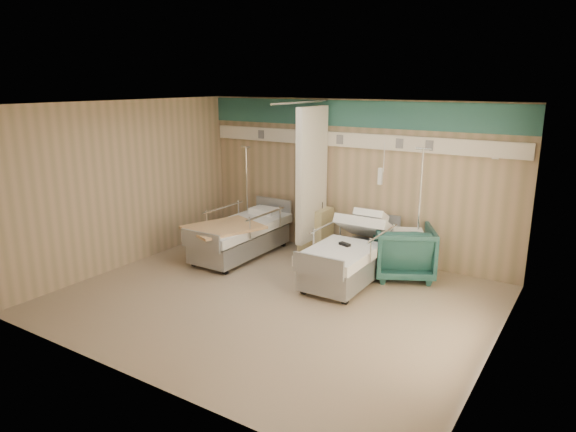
{
  "coord_description": "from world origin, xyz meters",
  "views": [
    {
      "loc": [
        3.9,
        -5.75,
        3.09
      ],
      "look_at": [
        -0.14,
        0.6,
        1.11
      ],
      "focal_mm": 32.0,
      "sensor_mm": 36.0,
      "label": 1
    }
  ],
  "objects_px": {
    "bedside_cabinet": "(316,230)",
    "iv_stand_left": "(247,221)",
    "visitor_armchair": "(403,251)",
    "iv_stand_right": "(417,249)",
    "bed_left": "(241,239)",
    "bed_right": "(351,261)"
  },
  "relations": [
    {
      "from": "bedside_cabinet",
      "to": "iv_stand_left",
      "type": "distance_m",
      "value": 1.53
    },
    {
      "from": "iv_stand_right",
      "to": "visitor_armchair",
      "type": "bearing_deg",
      "value": -120.61
    },
    {
      "from": "visitor_armchair",
      "to": "iv_stand_left",
      "type": "xyz_separation_m",
      "value": [
        -3.33,
        0.25,
        -0.04
      ]
    },
    {
      "from": "bed_left",
      "to": "iv_stand_left",
      "type": "xyz_separation_m",
      "value": [
        -0.48,
        0.85,
        0.07
      ]
    },
    {
      "from": "bedside_cabinet",
      "to": "visitor_armchair",
      "type": "height_order",
      "value": "visitor_armchair"
    },
    {
      "from": "iv_stand_left",
      "to": "visitor_armchair",
      "type": "bearing_deg",
      "value": -4.21
    },
    {
      "from": "iv_stand_right",
      "to": "iv_stand_left",
      "type": "distance_m",
      "value": 3.47
    },
    {
      "from": "bedside_cabinet",
      "to": "iv_stand_left",
      "type": "bearing_deg",
      "value": -177.94
    },
    {
      "from": "bedside_cabinet",
      "to": "visitor_armchair",
      "type": "xyz_separation_m",
      "value": [
        1.8,
        -0.3,
        0.0
      ]
    },
    {
      "from": "bed_left",
      "to": "iv_stand_left",
      "type": "distance_m",
      "value": 0.97
    },
    {
      "from": "bed_right",
      "to": "iv_stand_right",
      "type": "relative_size",
      "value": 1.03
    },
    {
      "from": "bed_left",
      "to": "iv_stand_right",
      "type": "relative_size",
      "value": 1.03
    },
    {
      "from": "bed_right",
      "to": "iv_stand_right",
      "type": "height_order",
      "value": "iv_stand_right"
    },
    {
      "from": "bedside_cabinet",
      "to": "iv_stand_right",
      "type": "distance_m",
      "value": 1.94
    },
    {
      "from": "iv_stand_left",
      "to": "bed_right",
      "type": "bearing_deg",
      "value": -17.5
    },
    {
      "from": "bed_left",
      "to": "bedside_cabinet",
      "type": "bearing_deg",
      "value": 40.6
    },
    {
      "from": "bed_right",
      "to": "bedside_cabinet",
      "type": "height_order",
      "value": "bedside_cabinet"
    },
    {
      "from": "bedside_cabinet",
      "to": "iv_stand_right",
      "type": "xyz_separation_m",
      "value": [
        1.94,
        -0.06,
        0.0
      ]
    },
    {
      "from": "bedside_cabinet",
      "to": "iv_stand_right",
      "type": "relative_size",
      "value": 0.41
    },
    {
      "from": "visitor_armchair",
      "to": "iv_stand_right",
      "type": "distance_m",
      "value": 0.28
    },
    {
      "from": "iv_stand_right",
      "to": "bed_left",
      "type": "bearing_deg",
      "value": -164.34
    },
    {
      "from": "visitor_armchair",
      "to": "bedside_cabinet",
      "type": "bearing_deg",
      "value": -37.23
    }
  ]
}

